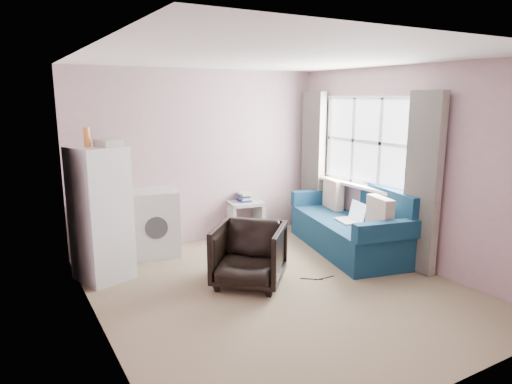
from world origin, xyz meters
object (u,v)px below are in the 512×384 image
side_table (244,216)px  sofa (354,226)px  armchair (249,252)px  fridge (101,213)px  washing_machine (154,221)px

side_table → sofa: sofa is taller
armchair → fridge: size_ratio=0.44×
washing_machine → sofa: (2.46, -1.23, -0.12)m
fridge → side_table: size_ratio=2.60×
side_table → sofa: bearing=-52.0°
washing_machine → side_table: bearing=16.6°
washing_machine → sofa: size_ratio=0.40×
fridge → sofa: size_ratio=0.79×
washing_machine → fridge: bearing=-132.1°
washing_machine → side_table: washing_machine is taller
armchair → fridge: bearing=-173.1°
armchair → washing_machine: 1.68m
armchair → washing_machine: (-0.60, 1.57, 0.08)m
armchair → sofa: size_ratio=0.35×
side_table → sofa: 1.67m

